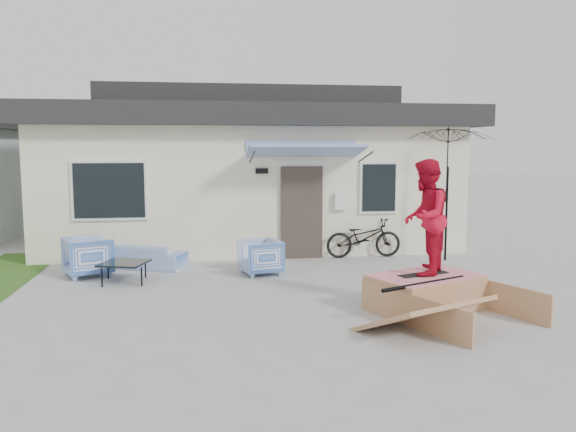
{
  "coord_description": "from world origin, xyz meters",
  "views": [
    {
      "loc": [
        -1.17,
        -8.31,
        2.52
      ],
      "look_at": [
        0.3,
        1.8,
        1.3
      ],
      "focal_mm": 35.87,
      "sensor_mm": 36.0,
      "label": 1
    }
  ],
  "objects": [
    {
      "name": "ground",
      "position": [
        0.0,
        0.0,
        0.0
      ],
      "size": [
        90.0,
        90.0,
        0.0
      ],
      "primitive_type": "plane",
      "color": "#9F9F9F",
      "rests_on": "ground"
    },
    {
      "name": "house",
      "position": [
        0.0,
        7.99,
        1.94
      ],
      "size": [
        10.8,
        8.49,
        4.1
      ],
      "color": "beige",
      "rests_on": "ground"
    },
    {
      "name": "loveseat",
      "position": [
        -2.44,
        3.89,
        0.33
      ],
      "size": [
        1.77,
        1.08,
        0.67
      ],
      "primitive_type": "imported",
      "rotation": [
        0.0,
        0.0,
        2.77
      ],
      "color": "#2E5FB5",
      "rests_on": "ground"
    },
    {
      "name": "armchair_left",
      "position": [
        -3.46,
        3.28,
        0.43
      ],
      "size": [
        1.05,
        1.08,
        0.86
      ],
      "primitive_type": "imported",
      "rotation": [
        0.0,
        0.0,
        1.99
      ],
      "color": "#2E5FB5",
      "rests_on": "ground"
    },
    {
      "name": "armchair_right",
      "position": [
        -0.09,
        2.94,
        0.38
      ],
      "size": [
        0.85,
        0.89,
        0.77
      ],
      "primitive_type": "imported",
      "rotation": [
        0.0,
        0.0,
        -1.33
      ],
      "color": "#2E5FB5",
      "rests_on": "ground"
    },
    {
      "name": "coffee_table",
      "position": [
        -2.69,
        2.61,
        0.19
      ],
      "size": [
        0.98,
        0.98,
        0.39
      ],
      "primitive_type": "cube",
      "rotation": [
        0.0,
        0.0,
        -0.3
      ],
      "color": "black",
      "rests_on": "ground"
    },
    {
      "name": "bicycle",
      "position": [
        2.43,
        4.36,
        0.56
      ],
      "size": [
        1.76,
        0.64,
        1.12
      ],
      "primitive_type": "imported",
      "rotation": [
        0.0,
        0.0,
        1.59
      ],
      "color": "black",
      "rests_on": "ground"
    },
    {
      "name": "patio_umbrella",
      "position": [
        4.16,
        3.76,
        1.75
      ],
      "size": [
        2.05,
        1.92,
        2.2
      ],
      "color": "black",
      "rests_on": "ground"
    },
    {
      "name": "skate_ramp",
      "position": [
        2.21,
        0.04,
        0.27
      ],
      "size": [
        2.36,
        2.64,
        0.54
      ],
      "primitive_type": null,
      "rotation": [
        0.0,
        0.0,
        0.42
      ],
      "color": "#A6754E",
      "rests_on": "ground"
    },
    {
      "name": "skateboard",
      "position": [
        2.19,
        0.09,
        0.57
      ],
      "size": [
        0.89,
        0.48,
        0.05
      ],
      "primitive_type": "cube",
      "rotation": [
        0.0,
        0.0,
        0.32
      ],
      "color": "black",
      "rests_on": "skate_ramp"
    },
    {
      "name": "skater",
      "position": [
        2.19,
        0.09,
        1.49
      ],
      "size": [
        1.03,
        1.1,
        1.79
      ],
      "primitive_type": "imported",
      "rotation": [
        0.0,
        0.0,
        4.17
      ],
      "color": "red",
      "rests_on": "skateboard"
    }
  ]
}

